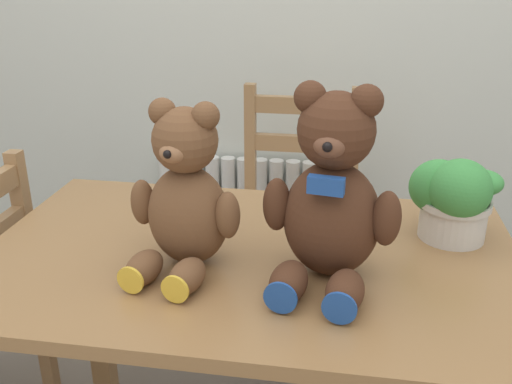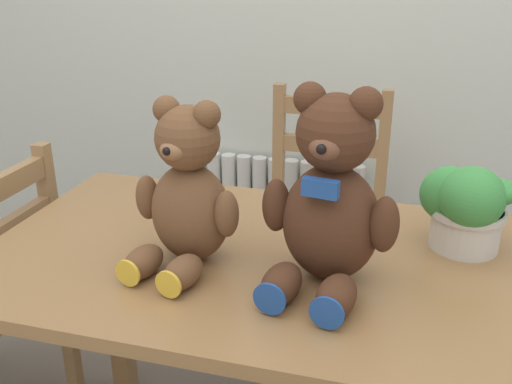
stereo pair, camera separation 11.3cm
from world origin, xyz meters
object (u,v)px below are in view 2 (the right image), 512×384
(wooden_chair_behind, at_px, (321,224))
(teddy_bear_left, at_px, (187,195))
(potted_plant, at_px, (466,206))
(teddy_bear_right, at_px, (330,202))

(wooden_chair_behind, height_order, teddy_bear_left, teddy_bear_left)
(teddy_bear_left, bearing_deg, potted_plant, -148.93)
(wooden_chair_behind, height_order, potted_plant, potted_plant)
(teddy_bear_left, height_order, teddy_bear_right, teddy_bear_right)
(wooden_chair_behind, distance_m, teddy_bear_right, 0.97)
(teddy_bear_right, bearing_deg, wooden_chair_behind, -71.98)
(wooden_chair_behind, relative_size, teddy_bear_left, 2.70)
(teddy_bear_right, relative_size, potted_plant, 1.96)
(teddy_bear_left, xyz_separation_m, potted_plant, (0.56, 0.21, -0.05))
(teddy_bear_right, xyz_separation_m, potted_plant, (0.27, 0.21, -0.06))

